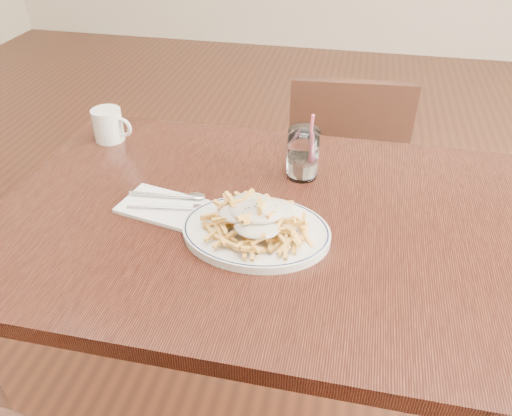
% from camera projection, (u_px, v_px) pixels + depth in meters
% --- Properties ---
extents(floor, '(7.00, 7.00, 0.00)m').
position_uv_depth(floor, '(264.00, 411.00, 1.53)').
color(floor, black).
rests_on(floor, ground).
extents(table, '(1.20, 0.80, 0.75)m').
position_uv_depth(table, '(267.00, 242.00, 1.14)').
color(table, black).
rests_on(table, ground).
extents(chair_far, '(0.41, 0.41, 0.83)m').
position_uv_depth(chair_far, '(343.00, 168.00, 1.79)').
color(chair_far, black).
rests_on(chair_far, ground).
extents(fries_plate, '(0.32, 0.28, 0.02)m').
position_uv_depth(fries_plate, '(256.00, 231.00, 1.03)').
color(fries_plate, white).
rests_on(fries_plate, table).
extents(loaded_fries, '(0.24, 0.21, 0.06)m').
position_uv_depth(loaded_fries, '(256.00, 214.00, 1.00)').
color(loaded_fries, gold).
rests_on(loaded_fries, fries_plate).
extents(napkin, '(0.20, 0.15, 0.01)m').
position_uv_depth(napkin, '(162.00, 206.00, 1.11)').
color(napkin, white).
rests_on(napkin, table).
extents(cutlery, '(0.21, 0.09, 0.01)m').
position_uv_depth(cutlery, '(162.00, 202.00, 1.11)').
color(cutlery, silver).
rests_on(cutlery, napkin).
extents(water_glass, '(0.08, 0.08, 0.17)m').
position_uv_depth(water_glass, '(303.00, 156.00, 1.20)').
color(water_glass, white).
rests_on(water_glass, table).
extents(coffee_mug, '(0.11, 0.08, 0.09)m').
position_uv_depth(coffee_mug, '(109.00, 125.00, 1.35)').
color(coffee_mug, white).
rests_on(coffee_mug, table).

